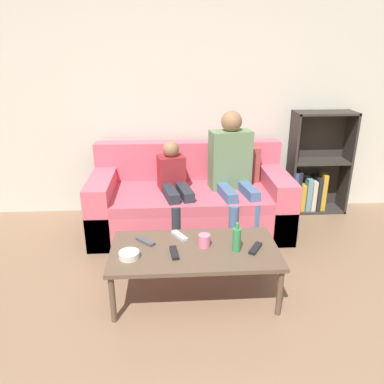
% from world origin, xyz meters
% --- Properties ---
extents(wall_back, '(12.00, 0.06, 2.60)m').
position_xyz_m(wall_back, '(0.00, 2.79, 1.30)').
color(wall_back, beige).
rests_on(wall_back, ground_plane).
extents(couch, '(1.92, 0.88, 0.83)m').
position_xyz_m(couch, '(-0.00, 2.25, 0.29)').
color(couch, '#DB5B70').
rests_on(couch, ground_plane).
extents(bookshelf, '(0.64, 0.28, 1.12)m').
position_xyz_m(bookshelf, '(1.39, 2.63, 0.44)').
color(bookshelf, '#332D28').
rests_on(bookshelf, ground_plane).
extents(coffee_table, '(1.21, 0.62, 0.39)m').
position_xyz_m(coffee_table, '(-0.04, 1.13, 0.36)').
color(coffee_table, brown).
rests_on(coffee_table, ground_plane).
extents(person_adult, '(0.45, 0.66, 1.19)m').
position_xyz_m(person_adult, '(0.39, 2.17, 0.69)').
color(person_adult, '#476693').
rests_on(person_adult, ground_plane).
extents(person_child, '(0.36, 0.65, 0.92)m').
position_xyz_m(person_child, '(-0.16, 2.11, 0.53)').
color(person_child, '#282D38').
rests_on(person_child, ground_plane).
extents(cup_near, '(0.09, 0.09, 0.09)m').
position_xyz_m(cup_near, '(0.03, 1.16, 0.43)').
color(cup_near, pink).
rests_on(cup_near, coffee_table).
extents(tv_remote_0, '(0.15, 0.16, 0.02)m').
position_xyz_m(tv_remote_0, '(-0.40, 1.25, 0.40)').
color(tv_remote_0, '#47474C').
rests_on(tv_remote_0, coffee_table).
extents(tv_remote_1, '(0.13, 0.17, 0.02)m').
position_xyz_m(tv_remote_1, '(-0.14, 1.32, 0.40)').
color(tv_remote_1, '#B7B7BC').
rests_on(tv_remote_1, coffee_table).
extents(tv_remote_2, '(0.07, 0.17, 0.02)m').
position_xyz_m(tv_remote_2, '(-0.19, 1.06, 0.40)').
color(tv_remote_2, black).
rests_on(tv_remote_2, coffee_table).
extents(tv_remote_3, '(0.13, 0.17, 0.02)m').
position_xyz_m(tv_remote_3, '(0.39, 1.09, 0.40)').
color(tv_remote_3, black).
rests_on(tv_remote_3, coffee_table).
extents(snack_bowl, '(0.14, 0.14, 0.05)m').
position_xyz_m(snack_bowl, '(-0.50, 1.04, 0.41)').
color(snack_bowl, beige).
rests_on(snack_bowl, coffee_table).
extents(bottle, '(0.06, 0.06, 0.22)m').
position_xyz_m(bottle, '(0.25, 1.09, 0.48)').
color(bottle, '#33844C').
rests_on(bottle, coffee_table).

